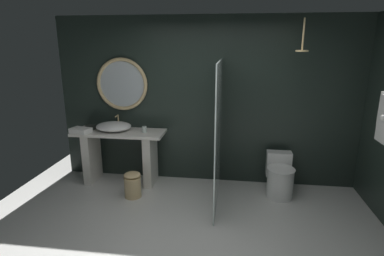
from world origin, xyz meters
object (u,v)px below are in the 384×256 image
object	(u,v)px
round_wall_mirror	(122,84)
rain_shower_head	(302,46)
waste_bin	(133,185)
vessel_sink	(114,126)
tumbler_cup	(144,129)
tissue_box	(91,127)
toilet	(280,177)
folded_hand_towel	(81,130)

from	to	relation	value
round_wall_mirror	rain_shower_head	xyz separation A→B (m)	(2.62, -0.44, 0.60)
waste_bin	round_wall_mirror	bearing A→B (deg)	115.35
vessel_sink	tumbler_cup	size ratio (longest dim) A/B	5.96
tumbler_cup	round_wall_mirror	bearing A→B (deg)	148.27
tissue_box	waste_bin	world-z (taller)	tissue_box
vessel_sink	toilet	distance (m)	2.66
tumbler_cup	tissue_box	size ratio (longest dim) A/B	0.72
tumbler_cup	tissue_box	bearing A→B (deg)	176.72
vessel_sink	waste_bin	distance (m)	0.99
tissue_box	waste_bin	size ratio (longest dim) A/B	0.34
tissue_box	folded_hand_towel	distance (m)	0.21
round_wall_mirror	folded_hand_towel	bearing A→B (deg)	-143.56
waste_bin	tumbler_cup	bearing A→B (deg)	81.70
waste_bin	rain_shower_head	bearing A→B (deg)	7.07
tissue_box	waste_bin	distance (m)	1.21
tissue_box	rain_shower_head	bearing A→B (deg)	-4.40
tissue_box	round_wall_mirror	distance (m)	0.85
folded_hand_towel	tumbler_cup	bearing A→B (deg)	9.07
round_wall_mirror	toilet	world-z (taller)	round_wall_mirror
rain_shower_head	toilet	bearing A→B (deg)	151.83
vessel_sink	tumbler_cup	world-z (taller)	vessel_sink
vessel_sink	waste_bin	size ratio (longest dim) A/B	1.47
tissue_box	tumbler_cup	bearing A→B (deg)	-3.28
tumbler_cup	folded_hand_towel	world-z (taller)	tumbler_cup
round_wall_mirror	tumbler_cup	bearing A→B (deg)	-31.73
vessel_sink	rain_shower_head	bearing A→B (deg)	-4.76
tissue_box	rain_shower_head	size ratio (longest dim) A/B	0.31
tissue_box	toilet	distance (m)	3.03
vessel_sink	folded_hand_towel	xyz separation A→B (m)	(-0.46, -0.19, -0.03)
rain_shower_head	folded_hand_towel	world-z (taller)	rain_shower_head
vessel_sink	rain_shower_head	distance (m)	2.99
folded_hand_towel	waste_bin	bearing A→B (deg)	-19.41
rain_shower_head	toilet	xyz separation A→B (m)	(-0.14, 0.08, -1.87)
tumbler_cup	waste_bin	distance (m)	0.85
tissue_box	round_wall_mirror	world-z (taller)	round_wall_mirror
tumbler_cup	toilet	xyz separation A→B (m)	(2.06, -0.11, -0.62)
vessel_sink	toilet	bearing A→B (deg)	-3.34
waste_bin	toilet	bearing A→B (deg)	9.52
round_wall_mirror	rain_shower_head	distance (m)	2.72
vessel_sink	folded_hand_towel	size ratio (longest dim) A/B	1.89
round_wall_mirror	tissue_box	bearing A→B (deg)	-157.51
rain_shower_head	waste_bin	bearing A→B (deg)	-172.93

